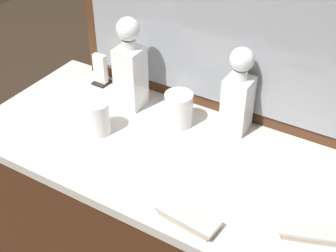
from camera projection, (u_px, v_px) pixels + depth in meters
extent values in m
cube|color=#472816|center=(168.00, 247.00, 1.56)|extent=(1.13, 0.52, 0.81)
cube|color=silver|center=(168.00, 153.00, 1.31)|extent=(1.16, 0.54, 0.03)
cube|color=#472816|center=(215.00, 2.00, 1.27)|extent=(0.93, 0.03, 0.70)
cube|color=gray|center=(213.00, 3.00, 1.26)|extent=(0.85, 0.01, 0.62)
cube|color=white|center=(237.00, 105.00, 1.33)|extent=(0.08, 0.08, 0.17)
cube|color=#8C4C14|center=(236.00, 114.00, 1.35)|extent=(0.06, 0.06, 0.11)
cylinder|color=white|center=(240.00, 74.00, 1.27)|extent=(0.04, 0.04, 0.03)
sphere|color=white|center=(242.00, 59.00, 1.24)|extent=(0.07, 0.07, 0.07)
cube|color=white|center=(131.00, 78.00, 1.43)|extent=(0.08, 0.08, 0.20)
cube|color=#8C4C14|center=(131.00, 89.00, 1.45)|extent=(0.07, 0.07, 0.12)
cylinder|color=white|center=(129.00, 44.00, 1.36)|extent=(0.04, 0.04, 0.03)
sphere|color=white|center=(128.00, 29.00, 1.33)|extent=(0.07, 0.07, 0.07)
cylinder|color=white|center=(179.00, 109.00, 1.37)|extent=(0.08, 0.08, 0.11)
cylinder|color=silver|center=(178.00, 122.00, 1.40)|extent=(0.08, 0.08, 0.01)
cylinder|color=white|center=(98.00, 118.00, 1.34)|extent=(0.07, 0.07, 0.10)
cylinder|color=silver|center=(99.00, 130.00, 1.37)|extent=(0.07, 0.07, 0.01)
cube|color=#B7A88C|center=(188.00, 219.00, 1.08)|extent=(0.14, 0.07, 0.01)
cube|color=#B7B5AD|center=(188.00, 216.00, 1.08)|extent=(0.16, 0.07, 0.01)
cube|color=#B7A88C|center=(310.00, 234.00, 1.05)|extent=(0.14, 0.09, 0.01)
cube|color=#B7B5AD|center=(311.00, 230.00, 1.04)|extent=(0.15, 0.10, 0.01)
cube|color=black|center=(102.00, 83.00, 1.59)|extent=(0.05, 0.05, 0.01)
cube|color=white|center=(100.00, 70.00, 1.56)|extent=(0.05, 0.02, 0.11)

